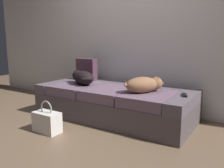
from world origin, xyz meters
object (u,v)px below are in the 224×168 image
at_px(dog_dark, 83,77).
at_px(handbag, 47,122).
at_px(dog_tan, 144,84).
at_px(throw_pillow, 87,69).
at_px(couch, 114,103).
at_px(tv_remote, 184,95).

bearing_deg(dog_dark, handbag, -81.38).
height_order(dog_tan, throw_pillow, throw_pillow).
distance_m(couch, dog_dark, 0.59).
distance_m(throw_pillow, handbag, 1.26).
xyz_separation_m(dog_tan, handbag, (-0.86, -0.78, -0.40)).
relative_size(dog_dark, handbag, 1.44).
relative_size(couch, handbag, 5.60).
xyz_separation_m(couch, dog_tan, (0.48, -0.08, 0.31)).
bearing_deg(tv_remote, dog_tan, 166.11).
bearing_deg(handbag, couch, 66.37).
relative_size(dog_dark, throw_pillow, 1.61).
distance_m(dog_tan, tv_remote, 0.48).
distance_m(couch, dog_tan, 0.58).
bearing_deg(dog_dark, couch, 6.64).
distance_m(dog_dark, dog_tan, 0.98).
bearing_deg(handbag, tv_remote, 32.73).
xyz_separation_m(dog_dark, handbag, (0.12, -0.81, -0.40)).
bearing_deg(couch, handbag, -113.63).
distance_m(couch, tv_remote, 0.98).
height_order(couch, dog_tan, dog_tan).
bearing_deg(dog_dark, dog_tan, -1.35).
bearing_deg(dog_tan, handbag, -137.75).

